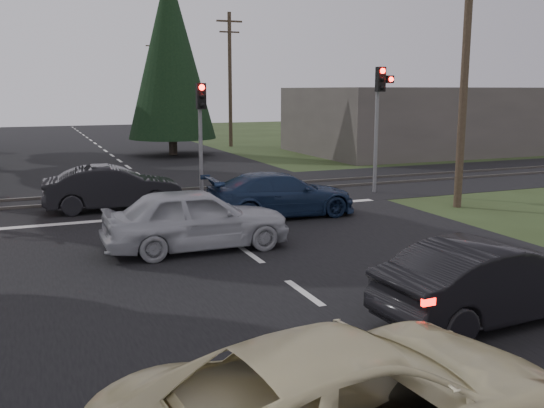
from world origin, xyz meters
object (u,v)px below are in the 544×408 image
utility_pole_far (156,82)px  cream_coupe (357,404)px  utility_pole_near (465,63)px  dark_car_far (113,188)px  dark_hatchback (492,281)px  utility_pole_mid (230,77)px  traffic_signal_center (201,121)px  traffic_signal_right (380,105)px  silver_car (196,219)px  blue_sedan (281,195)px

utility_pole_far → cream_coupe: utility_pole_far is taller
utility_pole_near → cream_coupe: 15.76m
dark_car_far → dark_hatchback: bearing=-156.6°
cream_coupe → dark_hatchback: bearing=-62.5°
utility_pole_far → dark_hatchback: size_ratio=2.15×
utility_pole_mid → dark_car_far: size_ratio=2.06×
dark_car_far → traffic_signal_center: bearing=-72.8°
traffic_signal_right → utility_pole_far: bearing=88.8°
cream_coupe → silver_car: silver_car is taller
utility_pole_far → utility_pole_mid: bearing=-90.0°
utility_pole_near → utility_pole_far: size_ratio=1.00×
blue_sedan → dark_car_far: dark_car_far is taller
traffic_signal_right → blue_sedan: (-5.13, -2.64, -2.63)m
dark_hatchback → silver_car: (-3.38, 6.42, 0.08)m
blue_sedan → dark_car_far: (-4.65, 3.03, 0.04)m
dark_hatchback → silver_car: 7.26m
utility_pole_near → silver_car: 10.53m
utility_pole_mid → dark_car_far: utility_pole_mid is taller
traffic_signal_right → utility_pole_far: 45.56m
dark_hatchback → blue_sedan: bearing=-4.5°
dark_hatchback → dark_car_far: size_ratio=0.96×
utility_pole_far → blue_sedan: 48.72m
dark_hatchback → silver_car: size_ratio=0.93×
cream_coupe → dark_hatchback: 5.00m
silver_car → blue_sedan: 4.49m
utility_pole_mid → utility_pole_far: same height
traffic_signal_center → blue_sedan: size_ratio=0.87×
traffic_signal_right → cream_coupe: (-9.40, -14.66, -2.59)m
dark_car_far → blue_sedan: bearing=-120.1°
traffic_signal_right → utility_pole_far: (0.95, 45.53, 1.41)m
utility_pole_far → cream_coupe: size_ratio=1.74×
traffic_signal_right → utility_pole_near: 3.87m
utility_pole_near → blue_sedan: utility_pole_near is taller
cream_coupe → silver_car: size_ratio=1.14×
traffic_signal_center → dark_hatchback: traffic_signal_center is taller
traffic_signal_center → utility_pole_far: utility_pole_far is taller
traffic_signal_center → cream_coupe: (-2.86, -15.86, -2.09)m
utility_pole_mid → blue_sedan: (-6.09, -23.17, -4.04)m
traffic_signal_right → utility_pole_near: (0.95, -3.47, 1.41)m
utility_pole_mid → dark_hatchback: utility_pole_mid is taller
dark_hatchback → dark_car_far: (-4.57, 12.31, 0.03)m
dark_car_far → utility_pole_mid: bearing=-25.1°
utility_pole_near → silver_car: utility_pole_near is taller
silver_car → utility_pole_mid: bearing=-20.1°
cream_coupe → dark_hatchback: (4.19, 2.73, -0.03)m
traffic_signal_center → cream_coupe: 16.25m
utility_pole_near → silver_car: bearing=-168.0°
traffic_signal_right → dark_hatchback: bearing=-113.6°
traffic_signal_right → silver_car: (-8.59, -5.51, -2.54)m
utility_pole_near → dark_hatchback: (-6.16, -8.45, -4.03)m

